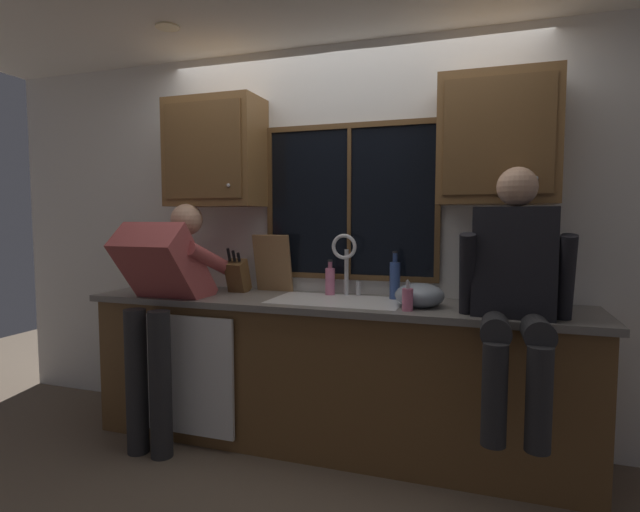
{
  "coord_description": "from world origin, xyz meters",
  "views": [
    {
      "loc": [
        0.91,
        -3.16,
        1.43
      ],
      "look_at": [
        -0.06,
        -0.3,
        1.19
      ],
      "focal_mm": 27.75,
      "sensor_mm": 36.0,
      "label": 1
    }
  ],
  "objects_px": {
    "bottle_tall_clear": "(330,280)",
    "person_sitting_on_counter": "(515,283)",
    "cutting_board": "(273,263)",
    "mixing_bowl": "(419,295)",
    "soap_dispenser": "(408,299)",
    "bottle_green_glass": "(395,279)",
    "knife_block": "(238,276)",
    "person_standing": "(164,295)"
  },
  "relations": [
    {
      "from": "bottle_tall_clear",
      "to": "person_sitting_on_counter",
      "type": "bearing_deg",
      "value": -22.97
    },
    {
      "from": "person_sitting_on_counter",
      "to": "cutting_board",
      "type": "height_order",
      "value": "person_sitting_on_counter"
    },
    {
      "from": "mixing_bowl",
      "to": "soap_dispenser",
      "type": "height_order",
      "value": "soap_dispenser"
    },
    {
      "from": "soap_dispenser",
      "to": "bottle_tall_clear",
      "type": "height_order",
      "value": "bottle_tall_clear"
    },
    {
      "from": "bottle_green_glass",
      "to": "bottle_tall_clear",
      "type": "bearing_deg",
      "value": 175.78
    },
    {
      "from": "person_sitting_on_counter",
      "to": "cutting_board",
      "type": "distance_m",
      "value": 1.59
    },
    {
      "from": "knife_block",
      "to": "bottle_green_glass",
      "type": "distance_m",
      "value": 1.06
    },
    {
      "from": "person_standing",
      "to": "mixing_bowl",
      "type": "xyz_separation_m",
      "value": [
        1.54,
        0.26,
        0.04
      ]
    },
    {
      "from": "knife_block",
      "to": "cutting_board",
      "type": "height_order",
      "value": "cutting_board"
    },
    {
      "from": "knife_block",
      "to": "bottle_green_glass",
      "type": "xyz_separation_m",
      "value": [
        1.06,
        0.06,
        0.01
      ]
    },
    {
      "from": "cutting_board",
      "to": "bottle_tall_clear",
      "type": "height_order",
      "value": "cutting_board"
    },
    {
      "from": "person_standing",
      "to": "cutting_board",
      "type": "distance_m",
      "value": 0.74
    },
    {
      "from": "knife_block",
      "to": "soap_dispenser",
      "type": "relative_size",
      "value": 1.89
    },
    {
      "from": "person_sitting_on_counter",
      "to": "mixing_bowl",
      "type": "height_order",
      "value": "person_sitting_on_counter"
    },
    {
      "from": "knife_block",
      "to": "bottle_tall_clear",
      "type": "bearing_deg",
      "value": 8.04
    },
    {
      "from": "person_sitting_on_counter",
      "to": "bottle_green_glass",
      "type": "distance_m",
      "value": 0.8
    },
    {
      "from": "person_standing",
      "to": "mixing_bowl",
      "type": "relative_size",
      "value": 5.43
    },
    {
      "from": "soap_dispenser",
      "to": "mixing_bowl",
      "type": "bearing_deg",
      "value": 74.34
    },
    {
      "from": "person_standing",
      "to": "bottle_green_glass",
      "type": "xyz_separation_m",
      "value": [
        1.36,
        0.46,
        0.1
      ]
    },
    {
      "from": "cutting_board",
      "to": "bottle_tall_clear",
      "type": "xyz_separation_m",
      "value": [
        0.41,
        -0.01,
        -0.1
      ]
    },
    {
      "from": "bottle_green_glass",
      "to": "bottle_tall_clear",
      "type": "distance_m",
      "value": 0.43
    },
    {
      "from": "person_sitting_on_counter",
      "to": "soap_dispenser",
      "type": "height_order",
      "value": "person_sitting_on_counter"
    },
    {
      "from": "person_sitting_on_counter",
      "to": "cutting_board",
      "type": "relative_size",
      "value": 3.18
    },
    {
      "from": "knife_block",
      "to": "soap_dispenser",
      "type": "xyz_separation_m",
      "value": [
        1.19,
        -0.3,
        -0.04
      ]
    },
    {
      "from": "person_standing",
      "to": "bottle_green_glass",
      "type": "relative_size",
      "value": 5.08
    },
    {
      "from": "bottle_tall_clear",
      "to": "person_standing",
      "type": "bearing_deg",
      "value": -152.26
    },
    {
      "from": "person_standing",
      "to": "soap_dispenser",
      "type": "height_order",
      "value": "person_standing"
    },
    {
      "from": "cutting_board",
      "to": "bottle_green_glass",
      "type": "distance_m",
      "value": 0.85
    },
    {
      "from": "knife_block",
      "to": "bottle_tall_clear",
      "type": "xyz_separation_m",
      "value": [
        0.63,
        0.09,
        -0.01
      ]
    },
    {
      "from": "mixing_bowl",
      "to": "bottle_tall_clear",
      "type": "bearing_deg",
      "value": 159.28
    },
    {
      "from": "person_sitting_on_counter",
      "to": "mixing_bowl",
      "type": "distance_m",
      "value": 0.56
    },
    {
      "from": "soap_dispenser",
      "to": "bottle_tall_clear",
      "type": "xyz_separation_m",
      "value": [
        -0.56,
        0.39,
        0.03
      ]
    },
    {
      "from": "cutting_board",
      "to": "mixing_bowl",
      "type": "height_order",
      "value": "cutting_board"
    },
    {
      "from": "person_standing",
      "to": "knife_block",
      "type": "distance_m",
      "value": 0.51
    },
    {
      "from": "soap_dispenser",
      "to": "cutting_board",
      "type": "bearing_deg",
      "value": 157.77
    },
    {
      "from": "person_standing",
      "to": "soap_dispenser",
      "type": "xyz_separation_m",
      "value": [
        1.49,
        0.1,
        0.04
      ]
    },
    {
      "from": "cutting_board",
      "to": "mixing_bowl",
      "type": "relative_size",
      "value": 1.42
    },
    {
      "from": "knife_block",
      "to": "mixing_bowl",
      "type": "relative_size",
      "value": 1.15
    },
    {
      "from": "person_standing",
      "to": "person_sitting_on_counter",
      "type": "xyz_separation_m",
      "value": [
        2.03,
        0.02,
        0.16
      ]
    },
    {
      "from": "person_sitting_on_counter",
      "to": "bottle_tall_clear",
      "type": "bearing_deg",
      "value": 157.03
    },
    {
      "from": "bottle_tall_clear",
      "to": "knife_block",
      "type": "bearing_deg",
      "value": -171.96
    },
    {
      "from": "cutting_board",
      "to": "bottle_tall_clear",
      "type": "distance_m",
      "value": 0.43
    }
  ]
}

